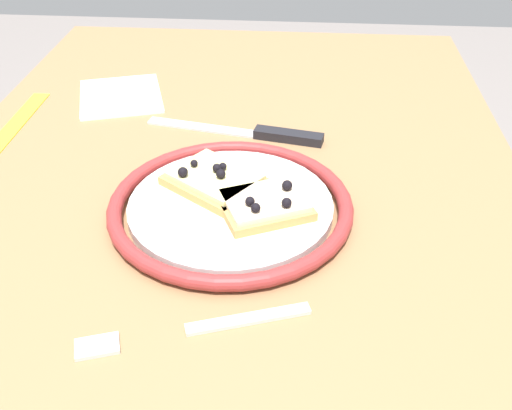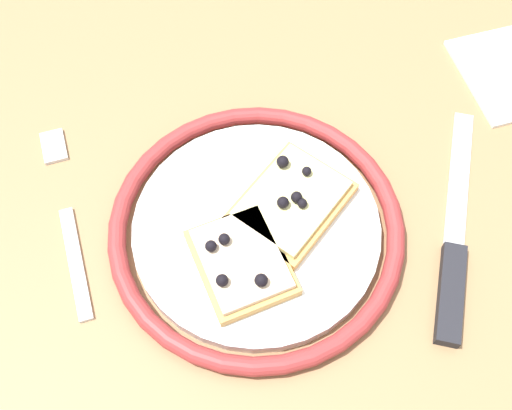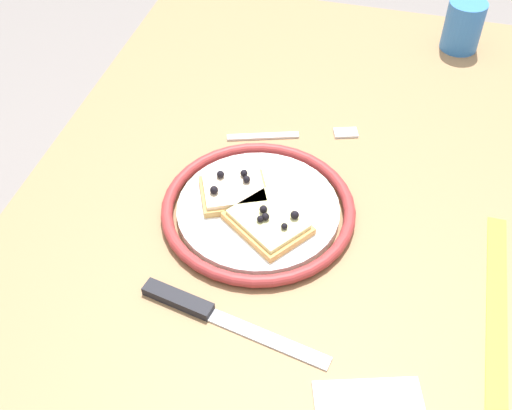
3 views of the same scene
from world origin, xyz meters
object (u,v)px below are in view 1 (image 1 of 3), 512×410
object	(u,v)px
plate	(231,206)
pizza_slice_far	(265,204)
knife	(264,134)
fork	(194,329)
dining_table	(222,286)
napkin	(121,96)
pizza_slice_near	(214,180)

from	to	relation	value
plate	pizza_slice_far	distance (m)	0.04
knife	fork	size ratio (longest dim) A/B	1.22
dining_table	pizza_slice_far	distance (m)	0.13
dining_table	plate	world-z (taller)	plate
plate	pizza_slice_far	bearing A→B (deg)	-107.99
plate	napkin	distance (m)	0.34
dining_table	plate	xyz separation A→B (m)	(0.01, -0.01, 0.11)
pizza_slice_near	napkin	size ratio (longest dim) A/B	0.96
pizza_slice_near	pizza_slice_far	xyz separation A→B (m)	(-0.04, -0.06, 0.00)
plate	pizza_slice_near	size ratio (longest dim) A/B	2.07
pizza_slice_far	knife	bearing A→B (deg)	4.10
plate	fork	world-z (taller)	plate
napkin	knife	bearing A→B (deg)	-115.38
knife	napkin	world-z (taller)	knife
fork	knife	bearing A→B (deg)	-6.08
dining_table	napkin	bearing A→B (deg)	32.80
pizza_slice_far	fork	world-z (taller)	pizza_slice_far
pizza_slice_near	dining_table	bearing A→B (deg)	-166.99
knife	dining_table	bearing A→B (deg)	168.29
pizza_slice_far	knife	distance (m)	0.19
knife	napkin	distance (m)	0.24
pizza_slice_near	knife	bearing A→B (deg)	-17.86
dining_table	plate	distance (m)	0.11
dining_table	fork	bearing A→B (deg)	-179.89
dining_table	napkin	world-z (taller)	napkin
plate	knife	xyz separation A→B (m)	(0.17, -0.02, -0.00)
fork	napkin	distance (m)	0.48
dining_table	fork	world-z (taller)	fork
pizza_slice_far	knife	world-z (taller)	pizza_slice_far
pizza_slice_near	plate	bearing A→B (deg)	-145.26
plate	knife	world-z (taller)	plate
dining_table	pizza_slice_near	size ratio (longest dim) A/B	9.23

